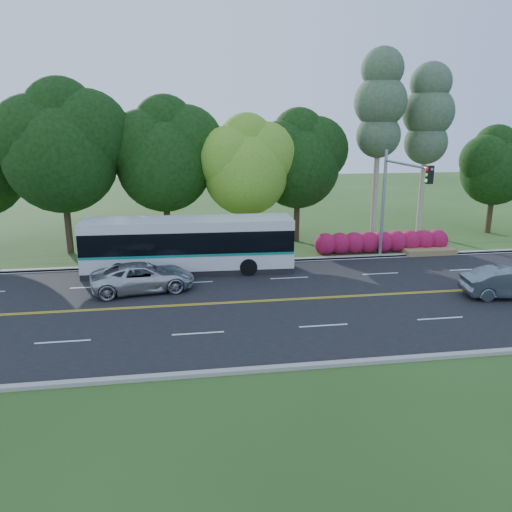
{
  "coord_description": "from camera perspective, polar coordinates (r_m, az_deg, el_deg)",
  "views": [
    {
      "loc": [
        -6.52,
        -23.2,
        8.71
      ],
      "look_at": [
        -2.67,
        2.0,
        1.81
      ],
      "focal_mm": 35.0,
      "sensor_mm": 36.0,
      "label": 1
    }
  ],
  "objects": [
    {
      "name": "curb_south",
      "position": [
        19.36,
        12.25,
        -11.73
      ],
      "size": [
        60.0,
        0.3,
        0.15
      ],
      "primitive_type": "cube",
      "color": "#A59E95",
      "rests_on": "ground"
    },
    {
      "name": "tree_row",
      "position": [
        35.41,
        -6.6,
        11.83
      ],
      "size": [
        44.7,
        9.1,
        13.84
      ],
      "color": "black",
      "rests_on": "ground"
    },
    {
      "name": "transit_bus",
      "position": [
        29.75,
        -7.72,
        1.17
      ],
      "size": [
        12.31,
        3.12,
        3.2
      ],
      "rotation": [
        0.0,
        0.0,
        -0.04
      ],
      "color": "silver",
      "rests_on": "road"
    },
    {
      "name": "grass_verge",
      "position": [
        33.98,
        2.67,
        0.35
      ],
      "size": [
        60.0,
        4.0,
        0.1
      ],
      "primitive_type": "cube",
      "color": "#294A18",
      "rests_on": "ground"
    },
    {
      "name": "ground",
      "position": [
        25.63,
        6.62,
        -4.84
      ],
      "size": [
        120.0,
        120.0,
        0.0
      ],
      "primitive_type": "plane",
      "color": "#294A18",
      "rests_on": "ground"
    },
    {
      "name": "curb_north",
      "position": [
        32.22,
        3.31,
        -0.43
      ],
      "size": [
        60.0,
        0.3,
        0.15
      ],
      "primitive_type": "cube",
      "color": "#A59E95",
      "rests_on": "ground"
    },
    {
      "name": "road",
      "position": [
        25.62,
        6.62,
        -4.82
      ],
      "size": [
        60.0,
        14.0,
        0.02
      ],
      "primitive_type": "cube",
      "color": "black",
      "rests_on": "ground"
    },
    {
      "name": "traffic_signal",
      "position": [
        31.69,
        15.77,
        7.25
      ],
      "size": [
        0.42,
        6.1,
        7.0
      ],
      "color": "#94969C",
      "rests_on": "ground"
    },
    {
      "name": "suv",
      "position": [
        27.01,
        -12.78,
        -2.36
      ],
      "size": [
        5.67,
        3.25,
        1.49
      ],
      "primitive_type": "imported",
      "rotation": [
        0.0,
        0.0,
        1.72
      ],
      "color": "silver",
      "rests_on": "road"
    },
    {
      "name": "lane_markings",
      "position": [
        25.6,
        6.41,
        -4.81
      ],
      "size": [
        57.6,
        13.82,
        0.0
      ],
      "color": "gold",
      "rests_on": "road"
    },
    {
      "name": "sedan",
      "position": [
        28.44,
        26.96,
        -2.76
      ],
      "size": [
        4.77,
        2.22,
        1.52
      ],
      "primitive_type": "imported",
      "rotation": [
        0.0,
        0.0,
        1.43
      ],
      "color": "slate",
      "rests_on": "road"
    },
    {
      "name": "bougainvillea_hedge",
      "position": [
        35.14,
        14.52,
        1.5
      ],
      "size": [
        9.5,
        2.25,
        1.5
      ],
      "color": "maroon",
      "rests_on": "ground"
    }
  ]
}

